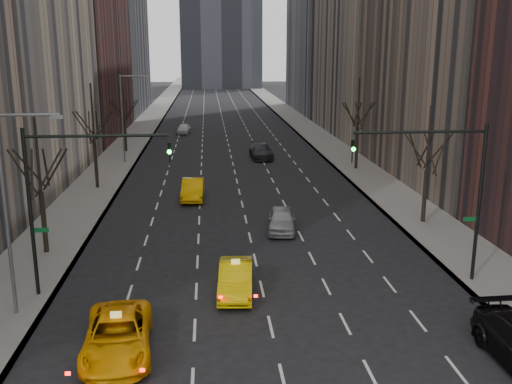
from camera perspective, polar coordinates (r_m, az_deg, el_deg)
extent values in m
cube|color=slate|center=(85.51, -11.41, 6.08)|extent=(4.50, 320.00, 0.15)
cube|color=slate|center=(86.23, 5.09, 6.37)|extent=(4.50, 320.00, 0.15)
cylinder|color=black|center=(34.90, -20.44, -2.85)|extent=(0.28, 0.28, 3.57)
cylinder|color=black|center=(34.03, -21.00, 3.47)|extent=(0.16, 0.16, 4.25)
cylinder|color=black|center=(34.95, -20.26, 2.29)|extent=(0.42, 1.80, 2.52)
cylinder|color=black|center=(34.25, -19.44, 2.14)|extent=(1.74, 0.72, 2.52)
cylinder|color=black|center=(33.49, -20.04, 1.83)|extent=(1.46, 1.25, 2.52)
cylinder|color=black|center=(33.44, -21.50, 1.68)|extent=(0.42, 1.80, 2.52)
cylinder|color=black|center=(34.15, -22.30, 1.85)|extent=(1.74, 0.72, 2.52)
cylinder|color=black|center=(34.90, -21.67, 2.15)|extent=(1.46, 1.25, 2.52)
cylinder|color=black|center=(49.99, -15.71, 2.69)|extent=(0.28, 0.28, 3.99)
cylinder|color=black|center=(49.36, -16.05, 7.67)|extent=(0.16, 0.16, 4.75)
cylinder|color=black|center=(50.29, -15.61, 6.49)|extent=(0.42, 1.80, 2.52)
cylinder|color=black|center=(49.63, -14.98, 6.44)|extent=(1.74, 0.72, 2.52)
cylinder|color=black|center=(48.83, -15.32, 6.30)|extent=(1.46, 1.25, 2.52)
cylinder|color=black|center=(48.69, -16.32, 6.21)|extent=(0.42, 1.80, 2.52)
cylinder|color=black|center=(49.36, -16.95, 6.27)|extent=(1.74, 0.72, 2.52)
cylinder|color=black|center=(50.16, -16.59, 6.41)|extent=(1.46, 1.25, 2.52)
cylinder|color=black|center=(67.55, -12.93, 5.44)|extent=(0.28, 0.28, 3.36)
cylinder|color=black|center=(67.12, -13.10, 8.55)|extent=(0.16, 0.16, 4.00)
cylinder|color=black|center=(68.01, -12.84, 7.98)|extent=(0.42, 1.80, 2.52)
cylinder|color=black|center=(67.38, -12.34, 7.95)|extent=(1.74, 0.72, 2.52)
cylinder|color=black|center=(66.56, -12.56, 7.86)|extent=(1.46, 1.25, 2.52)
cylinder|color=black|center=(66.38, -13.29, 7.81)|extent=(0.42, 1.80, 2.52)
cylinder|color=black|center=(67.03, -13.79, 7.84)|extent=(1.74, 0.72, 2.52)
cylinder|color=black|center=(67.84, -13.56, 7.92)|extent=(1.46, 1.25, 2.52)
cylinder|color=black|center=(40.15, 16.50, -0.39)|extent=(0.28, 0.28, 3.57)
cylinder|color=black|center=(39.39, 16.90, 5.13)|extent=(0.16, 0.16, 4.25)
cylinder|color=black|center=(40.37, 16.57, 4.07)|extent=(0.42, 1.80, 2.52)
cylinder|color=black|center=(40.11, 17.73, 3.92)|extent=(1.74, 0.72, 2.52)
cylinder|color=black|center=(39.28, 17.99, 3.70)|extent=(1.46, 1.25, 2.52)
cylinder|color=black|center=(38.71, 17.05, 3.62)|extent=(0.42, 1.80, 2.52)
cylinder|color=black|center=(38.97, 15.85, 3.77)|extent=(1.74, 0.72, 2.52)
cylinder|color=black|center=(39.81, 15.63, 4.00)|extent=(1.46, 1.25, 2.52)
cylinder|color=black|center=(56.87, 10.04, 4.33)|extent=(0.28, 0.28, 3.99)
cylinder|color=black|center=(56.31, 10.23, 8.72)|extent=(0.16, 0.16, 4.75)
cylinder|color=black|center=(57.28, 10.11, 7.66)|extent=(0.42, 1.80, 2.52)
cylinder|color=black|center=(56.92, 10.89, 7.58)|extent=(1.74, 0.72, 2.52)
cylinder|color=black|center=(56.07, 10.98, 7.48)|extent=(1.46, 1.25, 2.52)
cylinder|color=black|center=(55.57, 10.25, 7.46)|extent=(0.42, 1.80, 2.52)
cylinder|color=black|center=(55.94, 9.45, 7.54)|extent=(1.74, 0.72, 2.52)
cylinder|color=black|center=(56.79, 9.39, 7.63)|extent=(1.46, 1.25, 2.52)
cylinder|color=black|center=(28.44, -21.61, -2.04)|extent=(0.18, 0.18, 8.00)
cylinder|color=black|center=(26.93, -15.65, 5.42)|extent=(6.50, 0.14, 0.14)
imported|color=black|center=(26.65, -8.63, 3.74)|extent=(0.18, 0.22, 1.10)
sphere|color=#0CFF33|center=(26.45, -8.67, 3.99)|extent=(0.20, 0.20, 0.20)
cube|color=#0C5926|center=(28.54, -20.70, -3.58)|extent=(0.70, 0.04, 0.22)
cylinder|color=black|center=(30.29, 21.41, -1.08)|extent=(0.18, 0.18, 8.00)
cylinder|color=black|center=(28.30, 16.12, 5.79)|extent=(6.50, 0.14, 0.14)
imported|color=black|center=(27.45, 9.62, 4.00)|extent=(0.18, 0.22, 1.10)
sphere|color=#0CFF33|center=(27.26, 9.73, 4.24)|extent=(0.20, 0.20, 0.20)
cube|color=#0C5926|center=(30.32, 20.60, -2.56)|extent=(0.70, 0.04, 0.22)
cylinder|color=slate|center=(26.60, -23.73, -2.20)|extent=(0.16, 0.16, 9.00)
cylinder|color=slate|center=(25.41, -21.90, 7.18)|extent=(2.60, 0.14, 0.14)
cube|color=slate|center=(25.10, -19.24, 7.10)|extent=(0.50, 0.22, 0.15)
cylinder|color=slate|center=(60.21, -13.21, 7.12)|extent=(0.16, 0.16, 9.00)
cylinder|color=slate|center=(59.69, -12.19, 11.26)|extent=(2.60, 0.14, 0.14)
cube|color=slate|center=(59.56, -11.02, 11.22)|extent=(0.50, 0.22, 0.15)
imported|color=#FFA805|center=(23.44, -13.67, -13.77)|extent=(2.97, 5.71, 1.54)
imported|color=#E1BC04|center=(28.01, -2.04, -8.62)|extent=(1.94, 4.68, 1.51)
imported|color=#9FA2A6|center=(37.31, 2.58, -2.78)|extent=(2.33, 4.58, 1.50)
imported|color=#FFB205|center=(45.40, -6.33, 0.27)|extent=(1.81, 4.85, 1.58)
imported|color=#28282C|center=(62.26, 0.51, 4.13)|extent=(2.45, 5.61, 1.61)
imported|color=silver|center=(81.49, -7.23, 6.31)|extent=(2.06, 4.25, 1.40)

